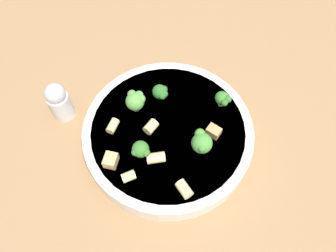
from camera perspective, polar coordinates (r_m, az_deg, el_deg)
ground_plane at (r=0.57m, az=0.00°, el=-2.50°), size 2.00×2.00×0.00m
pasta_bowl at (r=0.55m, az=0.00°, el=-1.39°), size 0.28×0.28×0.04m
broccoli_floret_0 at (r=0.54m, az=-5.68°, el=4.47°), size 0.03×0.03×0.04m
broccoli_floret_1 at (r=0.50m, az=-4.82°, el=-4.16°), size 0.03×0.03×0.04m
broccoli_floret_2 at (r=0.51m, az=5.83°, el=-2.88°), size 0.03×0.04×0.04m
broccoli_floret_3 at (r=0.55m, az=9.59°, el=4.52°), size 0.02×0.03×0.03m
broccoli_floret_4 at (r=0.56m, az=-1.29°, el=5.89°), size 0.03×0.03×0.03m
rigatoni_0 at (r=0.54m, az=-9.60°, el=0.02°), size 0.03×0.03×0.01m
rigatoni_1 at (r=0.49m, az=2.85°, el=-10.92°), size 0.02×0.03×0.02m
rigatoni_2 at (r=0.53m, az=-3.00°, el=-0.13°), size 0.03×0.02×0.02m
rigatoni_3 at (r=0.51m, az=-2.12°, el=-5.55°), size 0.03×0.02×0.02m
rigatoni_4 at (r=0.50m, az=-6.89°, el=-8.70°), size 0.02×0.02×0.01m
chicken_chunk_0 at (r=0.53m, az=7.94°, el=-0.94°), size 0.02×0.03×0.02m
chicken_chunk_1 at (r=0.51m, az=-9.94°, el=-5.93°), size 0.03×0.03×0.02m
pepper_shaker at (r=0.60m, az=-18.44°, el=4.12°), size 0.04×0.04×0.08m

